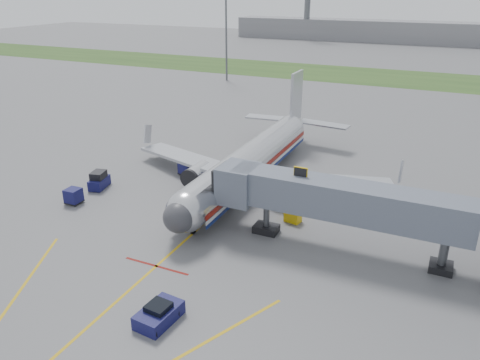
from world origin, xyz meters
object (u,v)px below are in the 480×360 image
at_px(airliner, 251,161).
at_px(baggage_tug, 99,181).
at_px(pushback_tug, 159,314).
at_px(ramp_worker, 202,189).
at_px(belt_loader, 217,186).

relative_size(airliner, baggage_tug, 11.72).
distance_m(pushback_tug, ramp_worker, 20.52).
distance_m(belt_loader, ramp_worker, 2.16).
bearing_deg(baggage_tug, belt_loader, 22.05).
height_order(airliner, ramp_worker, airliner).
xyz_separation_m(pushback_tug, belt_loader, (-6.49, 21.19, -0.12)).
bearing_deg(airliner, baggage_tug, -149.87).
relative_size(airliner, pushback_tug, 10.31).
distance_m(airliner, pushback_tug, 25.20).
xyz_separation_m(airliner, baggage_tug, (-14.78, -8.58, -1.78)).
height_order(belt_loader, ramp_worker, belt_loader).
bearing_deg(airliner, pushback_tug, -80.84).
relative_size(airliner, belt_loader, 9.14).
relative_size(airliner, ramp_worker, 21.70).
xyz_separation_m(pushback_tug, baggage_tug, (-18.78, 16.21, 0.29)).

